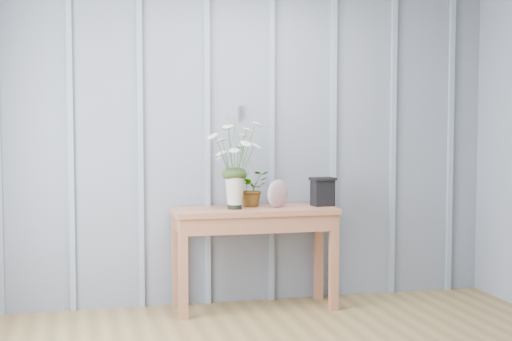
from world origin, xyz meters
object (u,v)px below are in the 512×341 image
object	(u,v)px
carved_box	(323,191)
sideboard	(254,223)
felt_disc_vessel	(278,194)
daisy_vase	(235,153)

from	to	relation	value
carved_box	sideboard	bearing A→B (deg)	-178.95
felt_disc_vessel	carved_box	distance (m)	0.36
daisy_vase	carved_box	size ratio (longest dim) A/B	3.06
sideboard	daisy_vase	bearing A→B (deg)	-170.06
sideboard	daisy_vase	distance (m)	0.55
felt_disc_vessel	carved_box	world-z (taller)	carved_box
felt_disc_vessel	daisy_vase	bearing A→B (deg)	151.60
sideboard	daisy_vase	size ratio (longest dim) A/B	1.83
carved_box	felt_disc_vessel	bearing A→B (deg)	-175.81
sideboard	carved_box	bearing A→B (deg)	1.05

